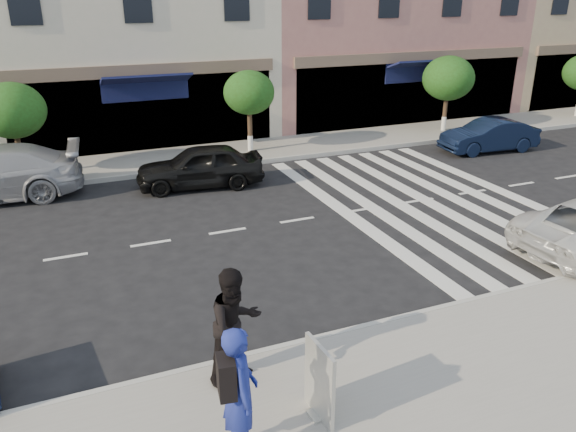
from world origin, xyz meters
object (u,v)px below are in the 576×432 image
object	(u,v)px
photographer	(240,393)
walker	(235,326)
car_far_right	(489,136)
poster_board	(320,383)
car_far_mid	(200,166)

from	to	relation	value
photographer	walker	world-z (taller)	photographer
walker	car_far_right	world-z (taller)	walker
car_far_right	poster_board	bearing A→B (deg)	-44.02
walker	car_far_mid	distance (m)	10.03
poster_board	car_far_mid	distance (m)	11.19
poster_board	car_far_right	size ratio (longest dim) A/B	0.31
poster_board	car_far_mid	xyz separation A→B (m)	(1.12, 11.13, -0.05)
photographer	car_far_right	xyz separation A→B (m)	(13.85, 11.19, -0.48)
photographer	car_far_mid	xyz separation A→B (m)	(2.36, 11.34, -0.43)
photographer	car_far_right	size ratio (longest dim) A/B	0.50
car_far_mid	photographer	bearing A→B (deg)	-3.85
car_far_right	photographer	bearing A→B (deg)	-46.13
walker	poster_board	distance (m)	1.58
photographer	walker	size ratio (longest dim) A/B	1.00
photographer	walker	distance (m)	1.56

